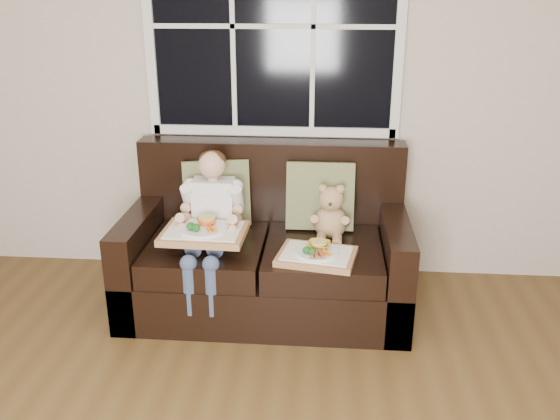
# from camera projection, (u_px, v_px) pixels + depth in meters

# --- Properties ---
(room_walls) EXTENTS (4.52, 5.02, 2.71)m
(room_walls) POSITION_uv_depth(u_px,v_px,m) (234.00, 121.00, 1.35)
(room_walls) COLOR #C2B2A1
(room_walls) RESTS_ON ground
(window_back) EXTENTS (1.62, 0.04, 1.37)m
(window_back) POSITION_uv_depth(u_px,v_px,m) (273.00, 26.00, 3.65)
(window_back) COLOR black
(window_back) RESTS_ON room_walls
(loveseat) EXTENTS (1.70, 0.92, 0.96)m
(loveseat) POSITION_uv_depth(u_px,v_px,m) (267.00, 255.00, 3.69)
(loveseat) COLOR black
(loveseat) RESTS_ON ground
(pillow_left) EXTENTS (0.45, 0.28, 0.43)m
(pillow_left) POSITION_uv_depth(u_px,v_px,m) (217.00, 193.00, 3.74)
(pillow_left) COLOR olive
(pillow_left) RESTS_ON loveseat
(pillow_right) EXTENTS (0.42, 0.19, 0.43)m
(pillow_right) POSITION_uv_depth(u_px,v_px,m) (320.00, 196.00, 3.69)
(pillow_right) COLOR olive
(pillow_right) RESTS_ON loveseat
(child) EXTENTS (0.36, 0.59, 0.82)m
(child) POSITION_uv_depth(u_px,v_px,m) (211.00, 212.00, 3.49)
(child) COLOR silver
(child) RESTS_ON loveseat
(teddy_bear) EXTENTS (0.21, 0.26, 0.35)m
(teddy_bear) POSITION_uv_depth(u_px,v_px,m) (331.00, 216.00, 3.56)
(teddy_bear) COLOR tan
(teddy_bear) RESTS_ON loveseat
(tray_left) EXTENTS (0.48, 0.37, 0.11)m
(tray_left) POSITION_uv_depth(u_px,v_px,m) (204.00, 231.00, 3.36)
(tray_left) COLOR #AF794F
(tray_left) RESTS_ON child
(tray_right) EXTENTS (0.47, 0.39, 0.10)m
(tray_right) POSITION_uv_depth(u_px,v_px,m) (317.00, 254.00, 3.30)
(tray_right) COLOR #AF794F
(tray_right) RESTS_ON loveseat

